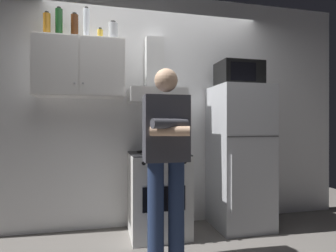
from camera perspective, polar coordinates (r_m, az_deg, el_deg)
name	(u,v)px	position (r m, az deg, el deg)	size (l,w,h in m)	color
ground_plane	(168,243)	(2.98, 0.00, -22.72)	(7.00, 7.00, 0.00)	slate
back_wall_tiled	(156,109)	(3.34, -2.38, 3.46)	(4.80, 0.10, 2.70)	white
upper_cabinet	(80,68)	(3.11, -17.42, 11.13)	(0.90, 0.37, 0.60)	white
stove_oven	(158,193)	(3.06, -2.04, -13.53)	(0.60, 0.62, 0.87)	white
range_hood	(156,86)	(3.13, -2.50, 8.23)	(0.60, 0.44, 0.75)	white
refrigerator	(240,157)	(3.32, 14.36, -6.04)	(0.60, 0.62, 1.60)	silver
microwave	(239,75)	(3.37, 14.21, 10.12)	(0.48, 0.37, 0.28)	black
person_standing	(166,155)	(2.39, -0.36, -6.01)	(0.38, 0.33, 1.64)	navy
bottle_wine_green	(59,23)	(3.26, -21.31, 18.87)	(0.07, 0.07, 0.32)	#19471E
bottle_rum_dark	(75,27)	(3.23, -18.48, 18.61)	(0.08, 0.08, 0.27)	#47230F
bottle_vodka_clear	(86,24)	(3.19, -16.26, 19.35)	(0.07, 0.07, 0.33)	silver
bottle_spice_jar	(100,35)	(3.22, -13.64, 17.47)	(0.06, 0.06, 0.15)	gold
bottle_canister_steel	(113,32)	(3.20, -11.11, 18.25)	(0.10, 0.10, 0.21)	#B2B5BA
bottle_liquor_amber	(47,25)	(3.27, -23.44, 18.28)	(0.07, 0.07, 0.27)	#B7721E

